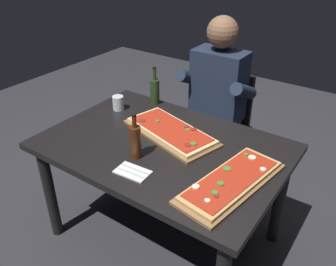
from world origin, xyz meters
TOP-DOWN VIEW (x-y plane):
  - ground_plane at (0.00, 0.00)m, footprint 6.40×6.40m
  - dining_table at (0.00, 0.00)m, footprint 1.40×0.96m
  - pizza_rectangular_front at (-0.03, 0.12)m, footprint 0.67×0.44m
  - pizza_rectangular_left at (0.49, -0.12)m, footprint 0.34×0.66m
  - wine_bottle_dark at (-0.37, 0.42)m, footprint 0.07×0.07m
  - oil_bottle_amber at (-0.04, -0.19)m, footprint 0.06×0.06m
  - tumbler_near_camera at (-0.52, 0.19)m, footprint 0.08×0.08m
  - napkin_cutlery_set at (0.03, -0.32)m, footprint 0.19×0.12m
  - diner_chair at (-0.06, 0.86)m, footprint 0.44×0.44m
  - seated_diner at (-0.06, 0.74)m, footprint 0.53×0.41m

SIDE VIEW (x-z plane):
  - ground_plane at x=0.00m, z-range 0.00..0.00m
  - diner_chair at x=-0.06m, z-range 0.05..0.92m
  - dining_table at x=0.00m, z-range 0.27..1.01m
  - seated_diner at x=-0.06m, z-range 0.08..1.41m
  - napkin_cutlery_set at x=0.03m, z-range 0.74..0.75m
  - pizza_rectangular_front at x=-0.03m, z-range 0.74..0.78m
  - pizza_rectangular_left at x=0.49m, z-range 0.73..0.78m
  - tumbler_near_camera at x=-0.52m, z-range 0.73..0.83m
  - wine_bottle_dark at x=-0.37m, z-range 0.70..0.98m
  - oil_bottle_amber at x=-0.04m, z-range 0.71..0.97m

